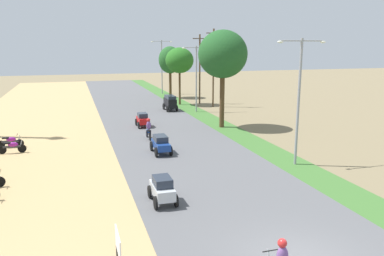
# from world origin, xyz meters

# --- Properties ---
(parked_motorbike_fourth) EXTENTS (1.80, 0.54, 0.94)m
(parked_motorbike_fourth) POSITION_xyz_m (-11.08, 17.54, 0.55)
(parked_motorbike_fourth) COLOR black
(parked_motorbike_fourth) RESTS_ON dirt_shoulder
(parked_motorbike_fifth) EXTENTS (1.80, 0.54, 0.94)m
(parked_motorbike_fifth) POSITION_xyz_m (-11.40, 19.17, 0.55)
(parked_motorbike_fifth) COLOR black
(parked_motorbike_fifth) RESTS_ON dirt_shoulder
(street_signboard) EXTENTS (0.06, 1.30, 1.50)m
(street_signboard) POSITION_xyz_m (-5.89, 1.04, 1.11)
(street_signboard) COLOR #262628
(street_signboard) RESTS_ON dirt_shoulder
(median_tree_nearest) EXTENTS (4.23, 4.23, 8.41)m
(median_tree_nearest) POSITION_xyz_m (5.48, 21.36, 6.38)
(median_tree_nearest) COLOR #4C351E
(median_tree_nearest) RESTS_ON median_strip
(median_tree_second) EXTENTS (3.37, 3.37, 6.84)m
(median_tree_second) POSITION_xyz_m (5.44, 35.33, 5.35)
(median_tree_second) COLOR #4C351E
(median_tree_second) RESTS_ON median_strip
(median_tree_third) EXTENTS (3.11, 3.11, 6.94)m
(median_tree_third) POSITION_xyz_m (5.91, 41.95, 5.14)
(median_tree_third) COLOR #4C351E
(median_tree_third) RESTS_ON median_strip
(streetlamp_near) EXTENTS (3.16, 0.20, 7.54)m
(streetlamp_near) POSITION_xyz_m (5.80, 9.82, 4.42)
(streetlamp_near) COLOR gray
(streetlamp_near) RESTS_ON median_strip
(streetlamp_mid) EXTENTS (3.16, 0.20, 7.02)m
(streetlamp_mid) POSITION_xyz_m (5.80, 29.82, 4.15)
(streetlamp_mid) COLOR gray
(streetlamp_mid) RESTS_ON median_strip
(streetlamp_far) EXTENTS (3.16, 0.20, 7.78)m
(streetlamp_far) POSITION_xyz_m (5.80, 46.63, 4.55)
(streetlamp_far) COLOR gray
(streetlamp_far) RESTS_ON median_strip
(utility_pole_near) EXTENTS (1.80, 0.20, 9.00)m
(utility_pole_near) POSITION_xyz_m (8.79, 32.71, 4.69)
(utility_pole_near) COLOR brown
(utility_pole_near) RESTS_ON ground
(utility_pole_far) EXTENTS (1.80, 0.20, 8.43)m
(utility_pole_far) POSITION_xyz_m (8.11, 35.71, 4.40)
(utility_pole_far) COLOR brown
(utility_pole_far) RESTS_ON ground
(car_hatchback_silver) EXTENTS (1.04, 2.00, 1.23)m
(car_hatchback_silver) POSITION_xyz_m (-3.28, 6.39, 0.75)
(car_hatchback_silver) COLOR #B7BCC1
(car_hatchback_silver) RESTS_ON road_strip
(car_sedan_blue) EXTENTS (1.10, 2.26, 1.19)m
(car_sedan_blue) POSITION_xyz_m (-1.53, 14.60, 0.74)
(car_sedan_blue) COLOR navy
(car_sedan_blue) RESTS_ON road_strip
(car_hatchback_red) EXTENTS (1.04, 2.00, 1.23)m
(car_hatchback_red) POSITION_xyz_m (-1.21, 23.49, 0.75)
(car_hatchback_red) COLOR red
(car_hatchback_red) RESTS_ON road_strip
(car_van_black) EXTENTS (1.19, 2.41, 1.67)m
(car_van_black) POSITION_xyz_m (3.21, 31.20, 1.02)
(car_van_black) COLOR black
(car_van_black) RESTS_ON road_strip
(motorbike_ahead_second) EXTENTS (0.54, 1.80, 1.66)m
(motorbike_ahead_second) POSITION_xyz_m (-1.58, 18.73, 0.86)
(motorbike_ahead_second) COLOR black
(motorbike_ahead_second) RESTS_ON road_strip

